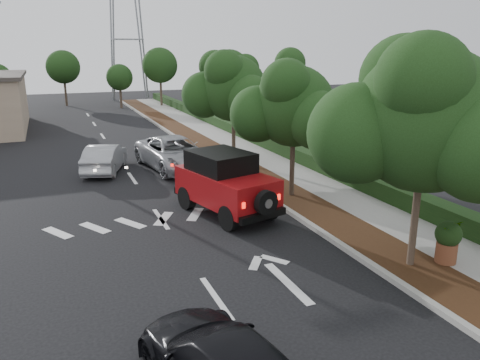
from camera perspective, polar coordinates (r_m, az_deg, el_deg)
ground at (r=11.94m, az=-2.93°, el=-14.15°), size 120.00×120.00×0.00m
curb at (r=23.93m, az=-2.12°, el=1.51°), size 0.20×70.00×0.15m
planting_strip at (r=24.29m, az=0.10°, el=1.70°), size 1.80×70.00×0.12m
sidewalk at (r=25.05m, az=4.12°, el=2.09°), size 2.00×70.00×0.12m
hedge at (r=25.62m, az=6.95°, el=3.10°), size 0.80×70.00×0.80m
transmission_tower at (r=58.85m, az=-13.18°, el=9.51°), size 7.00×4.00×28.00m
street_tree_near at (r=14.22m, az=19.96°, el=-10.00°), size 3.80×3.80×5.92m
street_tree_mid at (r=19.52m, az=6.26°, el=-2.10°), size 3.20×3.20×5.32m
street_tree_far at (r=25.20m, az=-0.77°, el=2.08°), size 3.40×3.40×5.62m
light_pole_a at (r=36.42m, az=-26.97°, el=4.61°), size 2.00×0.22×9.00m
light_pole_b at (r=48.34m, az=-27.21°, el=6.93°), size 2.00×0.22×9.00m
red_jeep at (r=17.29m, az=-2.12°, el=-0.30°), size 2.95×4.72×2.31m
silver_suv_ahead at (r=24.10m, az=-7.96°, el=3.26°), size 3.43×6.10×1.61m
silver_sedan_oncoming at (r=24.27m, az=-16.15°, el=2.61°), size 2.76×4.48×1.39m
terracotta_planter at (r=14.37m, az=24.02°, el=-6.45°), size 0.73×0.73×1.27m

